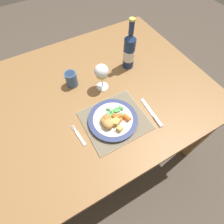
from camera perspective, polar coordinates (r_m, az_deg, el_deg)
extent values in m
plane|color=#4C4238|center=(1.66, -4.83, -9.96)|extent=(6.00, 6.00, 0.00)
cube|color=olive|center=(1.03, -7.68, 5.62)|extent=(1.41, 1.05, 0.04)
cube|color=olive|center=(1.45, 27.25, -6.91)|extent=(0.06, 0.06, 0.70)
cube|color=olive|center=(1.81, 6.60, 16.60)|extent=(0.06, 0.06, 0.70)
cube|color=gray|center=(0.90, 0.93, -2.66)|extent=(0.31, 0.28, 0.01)
cube|color=#6B604A|center=(0.90, 0.93, -2.55)|extent=(0.31, 0.28, 0.00)
cylinder|color=silver|center=(0.89, 0.29, -2.64)|extent=(0.21, 0.21, 0.01)
cylinder|color=navy|center=(0.89, 0.29, -2.35)|extent=(0.25, 0.25, 0.01)
cylinder|color=silver|center=(0.88, 0.29, -2.24)|extent=(0.20, 0.20, 0.00)
ellipsoid|color=tan|center=(0.84, -1.35, -3.91)|extent=(0.06, 0.07, 0.04)
ellipsoid|color=#B77F3D|center=(0.86, -2.22, -2.89)|extent=(0.06, 0.06, 0.03)
ellipsoid|color=#A87033|center=(0.86, -1.46, -2.17)|extent=(0.07, 0.07, 0.04)
cube|color=#338438|center=(0.91, 2.88, 1.24)|extent=(0.03, 0.03, 0.01)
cube|color=green|center=(0.89, 0.09, -0.80)|extent=(0.03, 0.02, 0.01)
cube|color=#4CA84C|center=(0.89, 0.10, 0.16)|extent=(0.02, 0.02, 0.01)
cube|color=green|center=(0.90, 1.00, 0.35)|extent=(0.03, 0.03, 0.01)
cube|color=#338438|center=(0.91, 1.82, 0.81)|extent=(0.03, 0.03, 0.01)
cube|color=#4CA84C|center=(0.90, 1.63, 0.36)|extent=(0.03, 0.02, 0.01)
cube|color=green|center=(0.91, -1.22, 0.90)|extent=(0.02, 0.02, 0.01)
cube|color=green|center=(0.88, 3.39, -0.97)|extent=(0.02, 0.02, 0.01)
cube|color=#4CA84C|center=(0.89, -1.01, -0.83)|extent=(0.02, 0.03, 0.01)
cylinder|color=orange|center=(0.88, 0.73, -1.68)|extent=(0.03, 0.04, 0.02)
cylinder|color=orange|center=(0.88, 1.79, -1.52)|extent=(0.04, 0.03, 0.02)
cylinder|color=orange|center=(0.87, 2.45, -2.83)|extent=(0.04, 0.03, 0.02)
cylinder|color=orange|center=(0.88, 4.79, -1.78)|extent=(0.03, 0.05, 0.02)
cube|color=silver|center=(0.87, -10.21, -8.44)|extent=(0.02, 0.09, 0.01)
cube|color=silver|center=(0.90, -11.89, -5.87)|extent=(0.01, 0.02, 0.01)
cube|color=silver|center=(0.91, -12.17, -4.75)|extent=(0.00, 0.02, 0.00)
cube|color=silver|center=(0.91, -12.39, -4.87)|extent=(0.00, 0.02, 0.00)
cube|color=silver|center=(0.91, -12.61, -5.00)|extent=(0.00, 0.02, 0.00)
cube|color=silver|center=(0.90, -12.83, -5.13)|extent=(0.00, 0.02, 0.00)
cube|color=silver|center=(0.97, 11.58, 1.53)|extent=(0.03, 0.13, 0.00)
cube|color=#B2B2B7|center=(0.93, 14.70, -2.89)|extent=(0.02, 0.07, 0.01)
cylinder|color=silver|center=(1.04, -3.04, 8.18)|extent=(0.07, 0.07, 0.00)
cylinder|color=silver|center=(1.00, -3.16, 9.89)|extent=(0.01, 0.01, 0.09)
ellipsoid|color=silver|center=(0.95, -3.39, 13.13)|extent=(0.08, 0.08, 0.07)
cylinder|color=#EACC66|center=(0.96, -3.33, 12.25)|extent=(0.06, 0.06, 0.03)
cylinder|color=navy|center=(1.10, 5.55, 18.48)|extent=(0.07, 0.07, 0.19)
cone|color=navy|center=(1.04, 6.10, 23.28)|extent=(0.07, 0.07, 0.03)
cylinder|color=navy|center=(1.01, 6.40, 25.75)|extent=(0.03, 0.03, 0.07)
cylinder|color=#BFB74C|center=(0.99, 6.66, 27.83)|extent=(0.03, 0.03, 0.01)
cylinder|color=white|center=(1.11, 5.51, 18.10)|extent=(0.07, 0.07, 0.07)
cube|color=gold|center=(0.85, 0.20, -3.47)|extent=(0.04, 0.04, 0.03)
cube|color=#DBB256|center=(0.85, 1.43, -3.26)|extent=(0.04, 0.04, 0.03)
cube|color=gold|center=(0.84, 2.47, -5.52)|extent=(0.03, 0.03, 0.03)
cylinder|color=#385684|center=(1.05, -13.13, 10.43)|extent=(0.07, 0.07, 0.09)
cylinder|color=#1E2F48|center=(1.02, -13.57, 11.98)|extent=(0.06, 0.06, 0.01)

